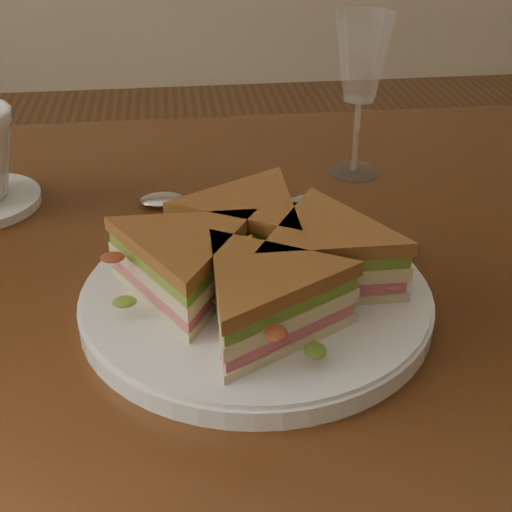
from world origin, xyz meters
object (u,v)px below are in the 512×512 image
object	(u,v)px
plate	(256,299)
spoon	(184,202)
sandwich_wedges	(256,261)
wine_glass	(362,62)
table	(207,350)
knife	(229,223)

from	to	relation	value
plate	spoon	world-z (taller)	plate
sandwich_wedges	wine_glass	bearing A→B (deg)	60.50
table	sandwich_wedges	size ratio (longest dim) A/B	4.65
table	plate	bearing A→B (deg)	-61.72
table	sandwich_wedges	world-z (taller)	sandwich_wedges
sandwich_wedges	table	bearing A→B (deg)	118.28
spoon	wine_glass	world-z (taller)	wine_glass
table	plate	distance (m)	0.14
sandwich_wedges	spoon	distance (m)	0.21
table	spoon	world-z (taller)	spoon
spoon	knife	world-z (taller)	spoon
spoon	knife	xyz separation A→B (m)	(0.04, -0.05, -0.00)
table	knife	xyz separation A→B (m)	(0.03, 0.08, 0.10)
wine_glass	table	bearing A→B (deg)	-135.07
knife	table	bearing A→B (deg)	-137.71
spoon	knife	distance (m)	0.07
plate	wine_glass	size ratio (longest dim) A/B	1.59
table	sandwich_wedges	distance (m)	0.17
spoon	knife	bearing A→B (deg)	-37.33
table	wine_glass	xyz separation A→B (m)	(0.19, 0.19, 0.23)
plate	sandwich_wedges	xyz separation A→B (m)	(-0.00, 0.00, 0.04)
wine_glass	knife	bearing A→B (deg)	-144.88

